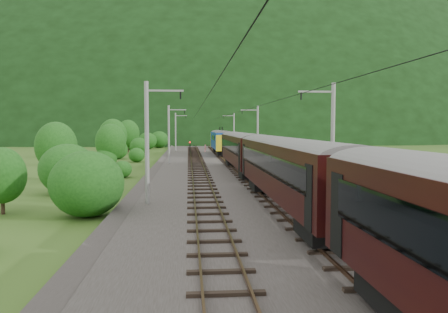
{
  "coord_description": "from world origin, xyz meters",
  "views": [
    {
      "loc": [
        -3.5,
        -28.71,
        5.36
      ],
      "look_at": [
        -0.21,
        11.58,
        2.6
      ],
      "focal_mm": 35.0,
      "sensor_mm": 36.0,
      "label": 1
    }
  ],
  "objects": [
    {
      "name": "catenary_left",
      "position": [
        -6.12,
        32.0,
        4.5
      ],
      "size": [
        2.54,
        192.28,
        8.0
      ],
      "color": "gray",
      "rests_on": "railbed"
    },
    {
      "name": "ground",
      "position": [
        0.0,
        0.0,
        0.0
      ],
      "size": [
        600.0,
        600.0,
        0.0
      ],
      "primitive_type": "plane",
      "color": "#325219",
      "rests_on": "ground"
    },
    {
      "name": "track_right",
      "position": [
        2.4,
        10.0,
        0.37
      ],
      "size": [
        2.4,
        220.0,
        0.27
      ],
      "color": "#533623",
      "rests_on": "railbed"
    },
    {
      "name": "signal",
      "position": [
        -3.24,
        47.73,
        1.76
      ],
      "size": [
        0.27,
        0.27,
        2.48
      ],
      "color": "black",
      "rests_on": "railbed"
    },
    {
      "name": "hazard_post_far",
      "position": [
        0.03,
        60.89,
        1.01
      ],
      "size": [
        0.15,
        0.15,
        1.41
      ],
      "primitive_type": "cylinder",
      "color": "red",
      "rests_on": "railbed"
    },
    {
      "name": "catenary_right",
      "position": [
        6.12,
        32.0,
        4.5
      ],
      "size": [
        2.54,
        192.28,
        8.0
      ],
      "color": "gray",
      "rests_on": "railbed"
    },
    {
      "name": "hazard_post_near",
      "position": [
        -0.19,
        59.52,
        1.0
      ],
      "size": [
        0.15,
        0.15,
        1.39
      ],
      "primitive_type": "cylinder",
      "color": "red",
      "rests_on": "railbed"
    },
    {
      "name": "mountain_main",
      "position": [
        0.0,
        260.0,
        0.0
      ],
      "size": [
        504.0,
        360.0,
        244.0
      ],
      "primitive_type": "ellipsoid",
      "color": "black",
      "rests_on": "ground"
    },
    {
      "name": "overhead_wires",
      "position": [
        0.0,
        10.0,
        7.1
      ],
      "size": [
        4.83,
        198.0,
        0.03
      ],
      "color": "black",
      "rests_on": "ground"
    },
    {
      "name": "railbed",
      "position": [
        0.0,
        10.0,
        0.15
      ],
      "size": [
        14.0,
        220.0,
        0.3
      ],
      "primitive_type": "cube",
      "color": "#38332D",
      "rests_on": "ground"
    },
    {
      "name": "vegetation_left",
      "position": [
        -14.03,
        28.96,
        2.65
      ],
      "size": [
        11.36,
        147.18,
        6.83
      ],
      "color": "#184A13",
      "rests_on": "ground"
    },
    {
      "name": "train",
      "position": [
        2.4,
        -3.06,
        3.47
      ],
      "size": [
        2.92,
        118.1,
        5.07
      ],
      "color": "black",
      "rests_on": "ground"
    },
    {
      "name": "track_left",
      "position": [
        -2.4,
        10.0,
        0.37
      ],
      "size": [
        2.4,
        220.0,
        0.27
      ],
      "color": "#533623",
      "rests_on": "railbed"
    },
    {
      "name": "mountain_ridge",
      "position": [
        -120.0,
        300.0,
        0.0
      ],
      "size": [
        336.0,
        280.0,
        132.0
      ],
      "primitive_type": "ellipsoid",
      "color": "black",
      "rests_on": "ground"
    }
  ]
}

